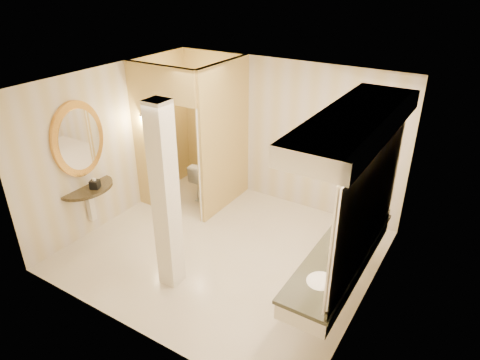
# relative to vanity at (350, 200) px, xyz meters

# --- Properties ---
(floor) EXTENTS (4.50, 4.50, 0.00)m
(floor) POSITION_rel_vanity_xyz_m (-1.98, 0.24, -1.63)
(floor) COLOR beige
(floor) RESTS_ON ground
(ceiling) EXTENTS (4.50, 4.50, 0.00)m
(ceiling) POSITION_rel_vanity_xyz_m (-1.98, 0.24, 1.07)
(ceiling) COLOR white
(ceiling) RESTS_ON wall_back
(wall_back) EXTENTS (4.50, 0.02, 2.70)m
(wall_back) POSITION_rel_vanity_xyz_m (-1.98, 2.24, -0.28)
(wall_back) COLOR beige
(wall_back) RESTS_ON floor
(wall_front) EXTENTS (4.50, 0.02, 2.70)m
(wall_front) POSITION_rel_vanity_xyz_m (-1.98, -1.76, -0.28)
(wall_front) COLOR beige
(wall_front) RESTS_ON floor
(wall_left) EXTENTS (0.02, 4.00, 2.70)m
(wall_left) POSITION_rel_vanity_xyz_m (-4.23, 0.24, -0.28)
(wall_left) COLOR beige
(wall_left) RESTS_ON floor
(wall_right) EXTENTS (0.02, 4.00, 2.70)m
(wall_right) POSITION_rel_vanity_xyz_m (0.27, 0.24, -0.28)
(wall_right) COLOR beige
(wall_right) RESTS_ON floor
(toilet_closet) EXTENTS (1.50, 1.55, 2.70)m
(toilet_closet) POSITION_rel_vanity_xyz_m (-3.11, 1.21, -0.24)
(toilet_closet) COLOR tan
(toilet_closet) RESTS_ON floor
(wall_sconce) EXTENTS (0.14, 0.14, 0.42)m
(wall_sconce) POSITION_rel_vanity_xyz_m (-3.90, 0.67, 0.10)
(wall_sconce) COLOR gold
(wall_sconce) RESTS_ON toilet_closet
(vanity) EXTENTS (0.75, 2.63, 2.09)m
(vanity) POSITION_rel_vanity_xyz_m (0.00, 0.00, 0.00)
(vanity) COLOR silver
(vanity) RESTS_ON floor
(console_shelf) EXTENTS (0.94, 0.94, 1.92)m
(console_shelf) POSITION_rel_vanity_xyz_m (-4.19, -0.49, -0.29)
(console_shelf) COLOR black
(console_shelf) RESTS_ON floor
(pillar) EXTENTS (0.28, 0.28, 2.70)m
(pillar) POSITION_rel_vanity_xyz_m (-2.21, -0.76, -0.28)
(pillar) COLOR silver
(pillar) RESTS_ON floor
(tissue_box) EXTENTS (0.18, 0.18, 0.14)m
(tissue_box) POSITION_rel_vanity_xyz_m (-4.01, -0.45, -0.68)
(tissue_box) COLOR black
(tissue_box) RESTS_ON console_shelf
(toilet) EXTENTS (0.46, 0.76, 0.75)m
(toilet) POSITION_rel_vanity_xyz_m (-3.27, 1.58, -1.25)
(toilet) COLOR white
(toilet) RESTS_ON floor
(soap_bottle_a) EXTENTS (0.08, 0.08, 0.15)m
(soap_bottle_a) POSITION_rel_vanity_xyz_m (-0.00, 0.34, -0.68)
(soap_bottle_a) COLOR beige
(soap_bottle_a) RESTS_ON vanity
(soap_bottle_b) EXTENTS (0.12, 0.12, 0.12)m
(soap_bottle_b) POSITION_rel_vanity_xyz_m (-0.12, -0.05, -0.70)
(soap_bottle_b) COLOR silver
(soap_bottle_b) RESTS_ON vanity
(soap_bottle_c) EXTENTS (0.10, 0.10, 0.24)m
(soap_bottle_c) POSITION_rel_vanity_xyz_m (-0.08, -0.17, -0.64)
(soap_bottle_c) COLOR #C6B28C
(soap_bottle_c) RESTS_ON vanity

